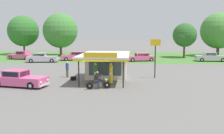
# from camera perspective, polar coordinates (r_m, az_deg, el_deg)

# --- Properties ---
(ground_plane) EXTENTS (300.00, 300.00, 0.00)m
(ground_plane) POSITION_cam_1_polar(r_m,az_deg,el_deg) (23.10, -3.45, -4.60)
(ground_plane) COLOR slate
(grass_verge_strip) EXTENTS (120.00, 24.00, 0.01)m
(grass_verge_strip) POSITION_cam_1_polar(r_m,az_deg,el_deg) (52.66, 1.15, 2.41)
(grass_verge_strip) COLOR #477A33
(grass_verge_strip) RESTS_ON ground
(service_station_kiosk) EXTENTS (4.92, 7.82, 3.20)m
(service_station_kiosk) POSITION_cam_1_polar(r_m,az_deg,el_deg) (27.47, -1.27, 0.82)
(service_station_kiosk) COLOR silver
(service_station_kiosk) RESTS_ON ground
(gas_pump_nearside) EXTENTS (0.44, 0.44, 2.04)m
(gas_pump_nearside) POSITION_cam_1_polar(r_m,az_deg,el_deg) (24.70, -3.72, -1.57)
(gas_pump_nearside) COLOR slate
(gas_pump_nearside) RESTS_ON ground
(gas_pump_offside) EXTENTS (0.44, 0.44, 2.01)m
(gas_pump_offside) POSITION_cam_1_polar(r_m,az_deg,el_deg) (24.53, -0.23, -1.66)
(gas_pump_offside) COLOR slate
(gas_pump_offside) RESTS_ON ground
(motorcycle_with_rider) EXTENTS (2.12, 0.90, 1.58)m
(motorcycle_with_rider) POSITION_cam_1_polar(r_m,az_deg,el_deg) (22.34, -3.19, -3.31)
(motorcycle_with_rider) COLOR black
(motorcycle_with_rider) RESTS_ON ground
(featured_classic_sedan) EXTENTS (5.43, 2.79, 1.51)m
(featured_classic_sedan) POSITION_cam_1_polar(r_m,az_deg,el_deg) (24.93, -20.15, -2.56)
(featured_classic_sedan) COLOR #E55993
(featured_classic_sedan) RESTS_ON ground
(parked_car_back_row_right) EXTENTS (5.27, 2.08, 1.56)m
(parked_car_back_row_right) POSITION_cam_1_polar(r_m,az_deg,el_deg) (46.83, 21.30, 2.07)
(parked_car_back_row_right) COLOR #B7B7BC
(parked_car_back_row_right) RESTS_ON ground
(parked_car_back_row_far_left) EXTENTS (5.27, 2.74, 1.53)m
(parked_car_back_row_far_left) POSITION_cam_1_polar(r_m,az_deg,el_deg) (49.86, -19.65, 2.44)
(parked_car_back_row_far_left) COLOR #E55993
(parked_car_back_row_far_left) RESTS_ON ground
(parked_car_back_row_centre) EXTENTS (5.76, 3.12, 1.54)m
(parked_car_back_row_centre) POSITION_cam_1_polar(r_m,az_deg,el_deg) (45.72, -8.00, 2.40)
(parked_car_back_row_centre) COLOR #E55993
(parked_car_back_row_centre) RESTS_ON ground
(parked_car_back_row_left) EXTENTS (5.32, 3.01, 1.41)m
(parked_car_back_row_left) POSITION_cam_1_polar(r_m,az_deg,el_deg) (44.29, 6.50, 2.19)
(parked_car_back_row_left) COLOR #E55993
(parked_car_back_row_left) RESTS_ON ground
(parked_car_back_row_far_right) EXTENTS (5.33, 2.49, 1.55)m
(parked_car_back_row_far_right) POSITION_cam_1_polar(r_m,az_deg,el_deg) (43.90, -15.48, 1.99)
(parked_car_back_row_far_right) COLOR #B7B7BC
(parked_car_back_row_far_right) RESTS_ON ground
(bystander_standing_back_lot) EXTENTS (0.34, 0.34, 1.56)m
(bystander_standing_back_lot) POSITION_cam_1_polar(r_m,az_deg,el_deg) (36.04, -2.90, 1.20)
(bystander_standing_back_lot) COLOR brown
(bystander_standing_back_lot) RESTS_ON ground
(bystander_leaning_by_kiosk) EXTENTS (0.34, 0.34, 1.77)m
(bystander_leaning_by_kiosk) POSITION_cam_1_polar(r_m,az_deg,el_deg) (28.51, -10.03, -0.40)
(bystander_leaning_by_kiosk) COLOR brown
(bystander_leaning_by_kiosk) RESTS_ON ground
(tree_oak_distant_spare) EXTENTS (6.88, 6.88, 8.68)m
(tree_oak_distant_spare) POSITION_cam_1_polar(r_m,az_deg,el_deg) (60.55, -19.30, 7.65)
(tree_oak_distant_spare) COLOR brown
(tree_oak_distant_spare) RESTS_ON ground
(tree_oak_left) EXTENTS (7.29, 7.29, 8.95)m
(tree_oak_left) POSITION_cam_1_polar(r_m,az_deg,el_deg) (55.15, -11.69, 7.86)
(tree_oak_left) COLOR brown
(tree_oak_left) RESTS_ON ground
(tree_oak_far_left) EXTENTS (7.44, 7.44, 9.01)m
(tree_oak_far_left) POSITION_cam_1_polar(r_m,az_deg,el_deg) (57.46, 22.88, 7.53)
(tree_oak_far_left) COLOR brown
(tree_oak_far_left) RESTS_ON ground
(tree_oak_right) EXTENTS (4.66, 4.66, 6.75)m
(tree_oak_right) POSITION_cam_1_polar(r_m,az_deg,el_deg) (51.90, 15.95, 6.82)
(tree_oak_right) COLOR brown
(tree_oak_right) RESTS_ON ground
(roadside_pole_sign) EXTENTS (1.10, 0.12, 4.22)m
(roadside_pole_sign) POSITION_cam_1_polar(r_m,az_deg,el_deg) (27.76, 9.71, 3.49)
(roadside_pole_sign) COLOR black
(roadside_pole_sign) RESTS_ON ground
(spare_tire_stack) EXTENTS (0.60, 0.60, 0.36)m
(spare_tire_stack) POSITION_cam_1_polar(r_m,az_deg,el_deg) (26.79, -8.69, -2.55)
(spare_tire_stack) COLOR black
(spare_tire_stack) RESTS_ON ground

